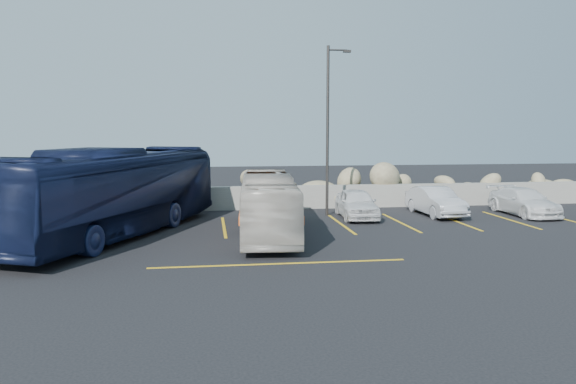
{
  "coord_description": "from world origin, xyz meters",
  "views": [
    {
      "loc": [
        -3.13,
        -16.64,
        4.17
      ],
      "look_at": [
        -0.18,
        4.0,
        1.8
      ],
      "focal_mm": 35.0,
      "sensor_mm": 36.0,
      "label": 1
    }
  ],
  "objects": [
    {
      "name": "ground",
      "position": [
        0.0,
        0.0,
        0.0
      ],
      "size": [
        90.0,
        90.0,
        0.0
      ],
      "primitive_type": "plane",
      "color": "black",
      "rests_on": "ground"
    },
    {
      "name": "seawall",
      "position": [
        0.0,
        12.0,
        0.6
      ],
      "size": [
        60.0,
        0.4,
        1.2
      ],
      "primitive_type": "cube",
      "color": "gray",
      "rests_on": "ground"
    },
    {
      "name": "riprap_pile",
      "position": [
        0.0,
        13.2,
        1.3
      ],
      "size": [
        54.0,
        2.8,
        2.6
      ],
      "primitive_type": null,
      "color": "#8E7D5D",
      "rests_on": "ground"
    },
    {
      "name": "parking_lines",
      "position": [
        4.64,
        5.57,
        0.01
      ],
      "size": [
        18.16,
        9.36,
        0.01
      ],
      "color": "gold",
      "rests_on": "ground"
    },
    {
      "name": "lamppost",
      "position": [
        2.56,
        9.5,
        4.3
      ],
      "size": [
        1.14,
        0.18,
        8.0
      ],
      "color": "#312E2C",
      "rests_on": "ground"
    },
    {
      "name": "vintage_bus",
      "position": [
        -0.83,
        4.95,
        1.2
      ],
      "size": [
        2.69,
        8.78,
        2.41
      ],
      "primitive_type": "imported",
      "rotation": [
        0.0,
        0.0,
        -0.08
      ],
      "color": "#BAB4A8",
      "rests_on": "ground"
    },
    {
      "name": "tour_coach",
      "position": [
        -6.77,
        5.54,
        1.72
      ],
      "size": [
        7.6,
        12.44,
        3.43
      ],
      "primitive_type": "imported",
      "rotation": [
        0.0,
        0.0,
        -0.41
      ],
      "color": "black",
      "rests_on": "ground"
    },
    {
      "name": "car_a",
      "position": [
        3.71,
        8.56,
        0.68
      ],
      "size": [
        1.86,
        4.1,
        1.37
      ],
      "primitive_type": "imported",
      "rotation": [
        0.0,
        0.0,
        -0.06
      ],
      "color": "white",
      "rests_on": "ground"
    },
    {
      "name": "car_b",
      "position": [
        7.67,
        8.79,
        0.68
      ],
      "size": [
        1.65,
        4.2,
        1.36
      ],
      "primitive_type": "imported",
      "rotation": [
        0.0,
        0.0,
        0.05
      ],
      "color": "silver",
      "rests_on": "ground"
    },
    {
      "name": "car_c",
      "position": [
        11.97,
        8.34,
        0.64
      ],
      "size": [
        1.92,
        4.48,
        1.29
      ],
      "primitive_type": "imported",
      "rotation": [
        0.0,
        0.0,
        0.03
      ],
      "color": "white",
      "rests_on": "ground"
    }
  ]
}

